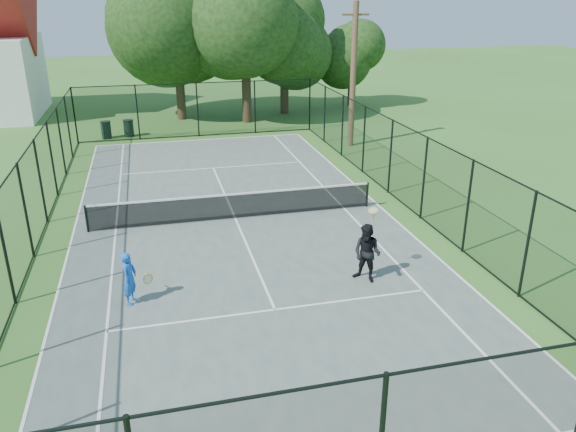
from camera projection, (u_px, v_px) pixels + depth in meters
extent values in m
plane|color=#376121|center=(235.00, 220.00, 20.05)|extent=(120.00, 120.00, 0.00)
cube|color=#4D5B53|center=(235.00, 219.00, 20.04)|extent=(11.00, 24.00, 0.06)
cylinder|color=black|center=(87.00, 219.00, 18.72)|extent=(0.08, 0.08, 0.95)
cylinder|color=black|center=(367.00, 195.00, 20.98)|extent=(0.08, 0.08, 0.95)
cube|color=black|center=(235.00, 206.00, 19.85)|extent=(10.00, 0.03, 0.88)
cube|color=white|center=(234.00, 194.00, 19.69)|extent=(10.00, 0.05, 0.06)
cylinder|color=#332114|center=(180.00, 87.00, 35.38)|extent=(0.56, 0.56, 4.08)
sphere|color=black|center=(176.00, 22.00, 33.94)|extent=(7.37, 7.37, 7.37)
cylinder|color=#332114|center=(246.00, 89.00, 34.55)|extent=(0.56, 0.56, 4.10)
sphere|color=black|center=(245.00, 22.00, 33.11)|extent=(7.35, 7.35, 7.35)
cylinder|color=#332114|center=(284.00, 89.00, 37.34)|extent=(0.56, 0.56, 3.23)
sphere|color=black|center=(284.00, 44.00, 36.27)|extent=(5.12, 5.12, 5.12)
cylinder|color=#332114|center=(352.00, 87.00, 40.11)|extent=(0.56, 0.56, 2.59)
sphere|color=black|center=(353.00, 52.00, 39.21)|extent=(4.53, 4.53, 4.53)
cylinder|color=black|center=(106.00, 130.00, 31.16)|extent=(0.54, 0.54, 0.91)
cylinder|color=black|center=(105.00, 122.00, 30.98)|extent=(0.58, 0.58, 0.05)
cylinder|color=black|center=(129.00, 129.00, 31.58)|extent=(0.54, 0.54, 0.90)
cylinder|color=black|center=(128.00, 120.00, 31.40)|extent=(0.58, 0.58, 0.05)
cylinder|color=#4C3823|center=(353.00, 76.00, 28.54)|extent=(0.30, 0.30, 7.22)
cube|color=#4C3823|center=(356.00, 15.00, 27.45)|extent=(1.40, 0.10, 0.10)
imported|color=blue|center=(129.00, 278.00, 14.34)|extent=(0.51, 0.61, 1.43)
torus|color=gold|center=(148.00, 279.00, 14.63)|extent=(0.27, 0.18, 0.29)
cylinder|color=silver|center=(148.00, 279.00, 14.63)|extent=(0.23, 0.15, 0.25)
imported|color=black|center=(367.00, 253.00, 15.41)|extent=(1.02, 1.02, 1.67)
torus|color=gold|center=(373.00, 210.00, 15.37)|extent=(0.30, 0.28, 0.14)
cylinder|color=silver|center=(373.00, 210.00, 15.37)|extent=(0.26, 0.24, 0.11)
sphere|color=#CCE526|center=(374.00, 215.00, 15.40)|extent=(0.07, 0.07, 0.07)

